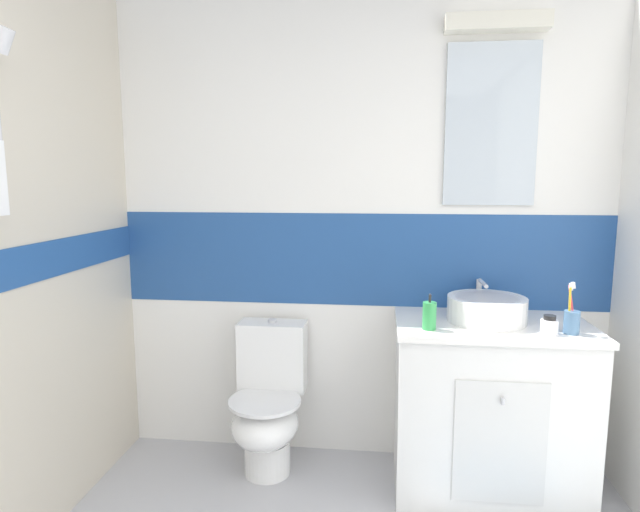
{
  "coord_description": "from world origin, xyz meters",
  "views": [
    {
      "loc": [
        0.12,
        -0.4,
        1.53
      ],
      "look_at": [
        -0.15,
        1.84,
        1.2
      ],
      "focal_mm": 29.47,
      "sensor_mm": 36.0,
      "label": 1
    }
  ],
  "objects_px": {
    "sink_basin": "(487,308)",
    "toothbrush_cup": "(572,320)",
    "soap_dispenser": "(429,316)",
    "toilet": "(268,404)",
    "hair_gel_jar": "(549,326)"
  },
  "relations": [
    {
      "from": "toilet",
      "to": "toothbrush_cup",
      "type": "xyz_separation_m",
      "value": [
        1.42,
        -0.18,
        0.55
      ]
    },
    {
      "from": "toilet",
      "to": "hair_gel_jar",
      "type": "xyz_separation_m",
      "value": [
        1.32,
        -0.2,
        0.52
      ]
    },
    {
      "from": "toothbrush_cup",
      "to": "hair_gel_jar",
      "type": "relative_size",
      "value": 2.73
    },
    {
      "from": "sink_basin",
      "to": "toilet",
      "type": "xyz_separation_m",
      "value": [
        -1.09,
        0.01,
        -0.55
      ]
    },
    {
      "from": "sink_basin",
      "to": "hair_gel_jar",
      "type": "height_order",
      "value": "sink_basin"
    },
    {
      "from": "toilet",
      "to": "toothbrush_cup",
      "type": "bearing_deg",
      "value": -7.23
    },
    {
      "from": "sink_basin",
      "to": "toothbrush_cup",
      "type": "height_order",
      "value": "toothbrush_cup"
    },
    {
      "from": "sink_basin",
      "to": "toothbrush_cup",
      "type": "bearing_deg",
      "value": -27.22
    },
    {
      "from": "sink_basin",
      "to": "soap_dispenser",
      "type": "distance_m",
      "value": 0.34
    },
    {
      "from": "hair_gel_jar",
      "to": "toothbrush_cup",
      "type": "bearing_deg",
      "value": 10.53
    },
    {
      "from": "soap_dispenser",
      "to": "toilet",
      "type": "bearing_deg",
      "value": 166.95
    },
    {
      "from": "sink_basin",
      "to": "soap_dispenser",
      "type": "relative_size",
      "value": 2.5
    },
    {
      "from": "sink_basin",
      "to": "toilet",
      "type": "relative_size",
      "value": 0.53
    },
    {
      "from": "toilet",
      "to": "hair_gel_jar",
      "type": "relative_size",
      "value": 9.23
    },
    {
      "from": "toothbrush_cup",
      "to": "soap_dispenser",
      "type": "height_order",
      "value": "toothbrush_cup"
    }
  ]
}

